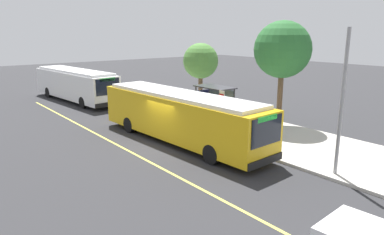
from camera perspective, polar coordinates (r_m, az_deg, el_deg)
name	(u,v)px	position (r m, az deg, el deg)	size (l,w,h in m)	color
ground_plane	(165,145)	(20.70, -4.33, -4.36)	(120.00, 120.00, 0.00)	#2B2B2D
sidewalk_curb	(238,127)	(24.40, 7.42, -1.48)	(44.00, 6.40, 0.15)	#B7B2A8
lane_stripe_center	(131,152)	(19.62, -9.67, -5.52)	(36.00, 0.14, 0.01)	#E0D64C
transit_bus_main	(180,115)	(20.77, -1.98, 0.37)	(12.67, 3.19, 2.95)	gold
transit_bus_second	(75,84)	(35.29, -18.22, 5.15)	(12.19, 3.62, 2.95)	white
bus_shelter	(215,96)	(25.46, 3.63, 3.48)	(2.90, 1.60, 2.48)	#333338
waiting_bench	(215,114)	(25.64, 3.64, 0.63)	(1.60, 0.48, 0.95)	brown
route_sign_post	(222,106)	(21.66, 4.78, 1.79)	(0.44, 0.08, 2.80)	#333338
pedestrian_commuter	(186,110)	(24.60, -1.02, 1.25)	(0.24, 0.40, 1.69)	#282D47
street_tree_near_shelter	(201,61)	(29.39, 1.39, 8.99)	(2.88, 2.88, 5.35)	brown
street_tree_upstreet	(283,50)	(24.44, 14.30, 10.45)	(3.75, 3.75, 6.96)	brown
utility_pole	(342,104)	(16.59, 22.87, 2.06)	(0.16, 0.16, 6.40)	gray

